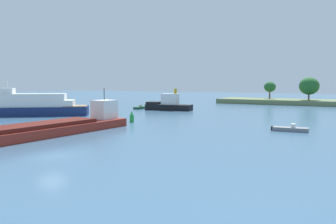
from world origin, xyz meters
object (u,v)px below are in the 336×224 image
at_px(fishing_skiff, 290,129).
at_px(tugboat, 168,105).
at_px(white_riverboat, 24,106).
at_px(small_motorboat, 141,108).
at_px(channel_buoy_red, 107,110).
at_px(channel_buoy_green, 132,117).
at_px(cargo_barge, 35,130).

distance_m(fishing_skiff, tugboat, 39.26).
bearing_deg(fishing_skiff, white_riverboat, -175.35).
relative_size(white_riverboat, fishing_skiff, 4.58).
height_order(white_riverboat, small_motorboat, white_riverboat).
bearing_deg(white_riverboat, channel_buoy_red, 45.34).
bearing_deg(tugboat, channel_buoy_green, -73.39).
height_order(small_motorboat, channel_buoy_red, channel_buoy_red).
bearing_deg(tugboat, fishing_skiff, -34.91).
xyz_separation_m(white_riverboat, small_motorboat, (9.39, 27.13, -1.61)).
distance_m(channel_buoy_red, channel_buoy_green, 16.66).
xyz_separation_m(white_riverboat, fishing_skiff, (49.80, 4.05, -1.61)).
height_order(cargo_barge, channel_buoy_green, cargo_barge).
relative_size(tugboat, channel_buoy_red, 6.06).
bearing_deg(cargo_barge, channel_buoy_red, 114.56).
distance_m(white_riverboat, channel_buoy_green, 25.06).
distance_m(fishing_skiff, channel_buoy_red, 39.13).
relative_size(cargo_barge, channel_buoy_red, 16.01).
height_order(tugboat, channel_buoy_red, tugboat).
bearing_deg(channel_buoy_green, fishing_skiff, 5.05).
relative_size(white_riverboat, tugboat, 1.94).
relative_size(cargo_barge, fishing_skiff, 6.25).
xyz_separation_m(fishing_skiff, channel_buoy_green, (-24.83, -2.19, 0.52)).
relative_size(cargo_barge, tugboat, 2.64).
xyz_separation_m(cargo_barge, channel_buoy_green, (0.70, 18.49, -0.11)).
distance_m(cargo_barge, channel_buoy_green, 18.51).
bearing_deg(channel_buoy_red, tugboat, 67.47).
bearing_deg(channel_buoy_green, cargo_barge, -92.18).
height_order(cargo_barge, tugboat, cargo_barge).
relative_size(small_motorboat, fishing_skiff, 1.19).
relative_size(channel_buoy_red, channel_buoy_green, 1.00).
distance_m(cargo_barge, tugboat, 43.66).
bearing_deg(small_motorboat, cargo_barge, -71.23).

